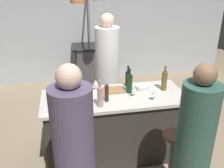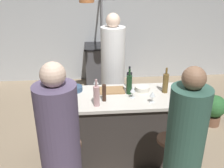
% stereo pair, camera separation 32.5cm
% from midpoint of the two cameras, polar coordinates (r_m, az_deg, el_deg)
% --- Properties ---
extents(ground_plane, '(9.00, 9.00, 0.00)m').
position_cam_midpoint_polar(ground_plane, '(3.65, 2.85, -15.54)').
color(ground_plane, gray).
extents(back_wall, '(6.40, 0.16, 2.60)m').
position_cam_midpoint_polar(back_wall, '(5.75, -0.64, 13.67)').
color(back_wall, '#B2B7BC').
rests_on(back_wall, ground_plane).
extents(kitchen_island, '(1.80, 0.72, 0.90)m').
position_cam_midpoint_polar(kitchen_island, '(3.38, 3.00, -9.60)').
color(kitchen_island, '#332D2B').
rests_on(kitchen_island, ground_plane).
extents(stove_range, '(0.80, 0.64, 0.89)m').
position_cam_midpoint_polar(stove_range, '(5.58, -0.30, 4.29)').
color(stove_range, '#47474C').
rests_on(stove_range, ground_plane).
extents(chef, '(0.38, 0.38, 1.78)m').
position_cam_midpoint_polar(chef, '(4.05, 2.51, 2.24)').
color(chef, white).
rests_on(chef, ground_plane).
extents(bar_stool_left, '(0.28, 0.28, 0.68)m').
position_cam_midpoint_polar(bar_stool_left, '(2.92, -5.96, -18.02)').
color(bar_stool_left, '#4C4C51').
rests_on(bar_stool_left, ground_plane).
extents(guest_left, '(0.36, 0.36, 1.70)m').
position_cam_midpoint_polar(guest_left, '(2.39, -7.40, -16.29)').
color(guest_left, '#594C6B').
rests_on(guest_left, ground_plane).
extents(bar_stool_right, '(0.28, 0.28, 0.68)m').
position_cam_midpoint_polar(bar_stool_right, '(3.07, 15.29, -16.39)').
color(bar_stool_right, '#4C4C51').
rests_on(bar_stool_right, ground_plane).
extents(guest_right, '(0.35, 0.35, 1.64)m').
position_cam_midpoint_polar(guest_right, '(2.57, 19.35, -15.12)').
color(guest_right, '#33594C').
rests_on(guest_right, ground_plane).
extents(overhead_pot_rack, '(0.59, 1.41, 2.17)m').
position_cam_midpoint_polar(overhead_pot_rack, '(4.89, -0.70, 15.80)').
color(overhead_pot_rack, gray).
rests_on(overhead_pot_rack, ground_plane).
extents(potted_plant, '(0.36, 0.36, 0.52)m').
position_cam_midpoint_polar(potted_plant, '(4.49, 23.99, -5.11)').
color(potted_plant, brown).
rests_on(potted_plant, ground_plane).
extents(cutting_board, '(0.32, 0.22, 0.02)m').
position_cam_midpoint_polar(cutting_board, '(3.29, 2.84, -1.47)').
color(cutting_board, '#997047').
rests_on(cutting_board, kitchen_island).
extents(pepper_mill, '(0.05, 0.05, 0.21)m').
position_cam_midpoint_polar(pepper_mill, '(3.00, 1.32, -2.08)').
color(pepper_mill, '#382319').
rests_on(pepper_mill, kitchen_island).
extents(wine_bottle_rose, '(0.07, 0.07, 0.33)m').
position_cam_midpoint_polar(wine_bottle_rose, '(2.88, -0.30, -2.70)').
color(wine_bottle_rose, '#B78C8E').
rests_on(wine_bottle_rose, kitchen_island).
extents(wine_bottle_amber, '(0.07, 0.07, 0.33)m').
position_cam_midpoint_polar(wine_bottle_amber, '(3.31, 14.72, 0.19)').
color(wine_bottle_amber, brown).
rests_on(wine_bottle_amber, kitchen_island).
extents(wine_bottle_dark, '(0.07, 0.07, 0.29)m').
position_cam_midpoint_polar(wine_bottle_dark, '(3.39, 6.66, 0.98)').
color(wine_bottle_dark, black).
rests_on(wine_bottle_dark, kitchen_island).
extents(wine_bottle_red, '(0.07, 0.07, 0.33)m').
position_cam_midpoint_polar(wine_bottle_red, '(3.20, 6.80, -0.10)').
color(wine_bottle_red, '#143319').
rests_on(wine_bottle_red, kitchen_island).
extents(wine_bottle_white, '(0.07, 0.07, 0.29)m').
position_cam_midpoint_polar(wine_bottle_white, '(3.07, -8.00, -1.57)').
color(wine_bottle_white, gray).
rests_on(wine_bottle_white, kitchen_island).
extents(wine_glass_near_right_guest, '(0.07, 0.07, 0.15)m').
position_cam_midpoint_polar(wine_glass_near_right_guest, '(3.03, 12.16, -2.37)').
color(wine_glass_near_right_guest, silver).
rests_on(wine_glass_near_right_guest, kitchen_island).
extents(wine_glass_by_chef, '(0.07, 0.07, 0.15)m').
position_cam_midpoint_polar(wine_glass_by_chef, '(3.30, -0.82, 0.41)').
color(wine_glass_by_chef, silver).
rests_on(wine_glass_by_chef, kitchen_island).
extents(wine_glass_near_left_guest, '(0.07, 0.07, 0.15)m').
position_cam_midpoint_polar(wine_glass_near_left_guest, '(3.10, 7.71, -1.40)').
color(wine_glass_near_left_guest, silver).
rests_on(wine_glass_near_left_guest, kitchen_island).
extents(mixing_bowl_wooden, '(0.17, 0.17, 0.06)m').
position_cam_midpoint_polar(mixing_bowl_wooden, '(3.24, -9.53, -1.84)').
color(mixing_bowl_wooden, brown).
rests_on(mixing_bowl_wooden, kitchen_island).
extents(mixing_bowl_blue, '(0.19, 0.19, 0.06)m').
position_cam_midpoint_polar(mixing_bowl_blue, '(3.30, -5.55, -1.10)').
color(mixing_bowl_blue, '#334C6B').
rests_on(mixing_bowl_blue, kitchen_island).
extents(mixing_bowl_ceramic, '(0.19, 0.19, 0.06)m').
position_cam_midpoint_polar(mixing_bowl_ceramic, '(3.33, 9.63, -1.08)').
color(mixing_bowl_ceramic, silver).
rests_on(mixing_bowl_ceramic, kitchen_island).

